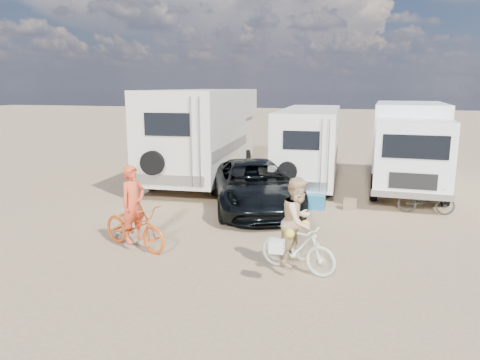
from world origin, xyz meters
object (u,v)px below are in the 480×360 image
(box_truck, at_px, (409,147))
(rv_left, at_px, (205,135))
(rv_main, at_px, (309,146))
(rider_man, at_px, (134,211))
(dark_suv, at_px, (254,185))
(crate, at_px, (350,204))
(bike_man, at_px, (134,226))
(bike_woman, at_px, (297,248))
(bike_parked, at_px, (426,200))
(rider_woman, at_px, (298,230))
(cooler, at_px, (316,202))

(box_truck, bearing_deg, rv_left, -176.95)
(rv_main, relative_size, rv_left, 0.85)
(rv_main, relative_size, rider_man, 3.95)
(dark_suv, xyz_separation_m, crate, (2.94, 0.69, -0.58))
(rv_left, height_order, crate, rv_left)
(bike_man, bearing_deg, rider_man, 0.00)
(dark_suv, bearing_deg, bike_woman, -88.53)
(rv_left, height_order, bike_parked, rv_left)
(rv_left, bearing_deg, box_truck, -3.03)
(rv_main, relative_size, box_truck, 0.99)
(rv_left, height_order, box_truck, rv_left)
(rv_left, xyz_separation_m, box_truck, (7.96, 0.08, -0.24))
(bike_man, relative_size, bike_woman, 1.18)
(box_truck, height_order, rider_woman, box_truck)
(bike_parked, bearing_deg, cooler, 98.07)
(rider_woman, bearing_deg, bike_parked, -10.76)
(crate, bearing_deg, bike_man, -134.40)
(rv_main, height_order, bike_woman, rv_main)
(box_truck, relative_size, cooler, 12.81)
(rv_left, xyz_separation_m, rider_man, (1.19, -8.32, -0.92))
(box_truck, bearing_deg, cooler, -126.30)
(rider_man, relative_size, bike_parked, 1.12)
(dark_suv, relative_size, bike_man, 2.65)
(rv_left, bearing_deg, bike_parked, -25.46)
(rv_left, relative_size, cooler, 15.04)
(rider_woman, xyz_separation_m, bike_parked, (3.13, 5.39, -0.48))
(cooler, bearing_deg, crate, 13.10)
(rv_main, bearing_deg, bike_man, -111.85)
(bike_man, height_order, rider_man, rider_man)
(bike_man, bearing_deg, rv_left, 29.56)
(rv_left, distance_m, dark_suv, 5.23)
(crate, bearing_deg, rider_man, -134.40)
(dark_suv, distance_m, crate, 3.08)
(dark_suv, bearing_deg, bike_parked, -13.81)
(crate, bearing_deg, rv_left, 150.60)
(rv_left, height_order, dark_suv, rv_left)
(bike_woman, bearing_deg, rv_left, 49.80)
(bike_man, xyz_separation_m, cooler, (3.78, 4.69, -0.31))
(bike_parked, relative_size, cooler, 2.87)
(bike_man, height_order, crate, bike_man)
(rider_woman, bearing_deg, crate, 9.70)
(bike_parked, bearing_deg, box_truck, 7.28)
(rv_main, distance_m, box_truck, 3.69)
(rider_man, bearing_deg, dark_suv, -2.58)
(rv_left, height_order, bike_man, rv_left)
(bike_woman, distance_m, rider_woman, 0.39)
(rv_left, bearing_deg, bike_woman, -63.14)
(bike_woman, distance_m, cooler, 5.08)
(dark_suv, bearing_deg, rider_woman, -88.53)
(bike_man, xyz_separation_m, crate, (4.83, 4.93, -0.37))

